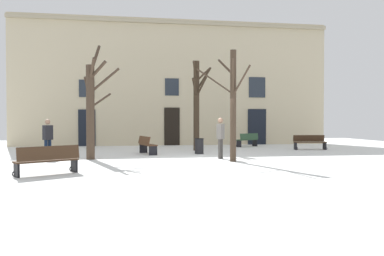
{
  "coord_description": "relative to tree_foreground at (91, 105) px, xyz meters",
  "views": [
    {
      "loc": [
        -2.6,
        -15.23,
        1.63
      ],
      "look_at": [
        0.0,
        1.84,
        1.29
      ],
      "focal_mm": 34.46,
      "sensor_mm": 36.0,
      "label": 1
    }
  ],
  "objects": [
    {
      "name": "litter_bin",
      "position": [
        4.93,
        1.79,
        -1.89
      ],
      "size": [
        0.46,
        0.46,
        0.77
      ],
      "color": "black",
      "rests_on": "ground"
    },
    {
      "name": "streetlamp",
      "position": [
        -0.77,
        6.14,
        0.17
      ],
      "size": [
        0.3,
        0.3,
        4.02
      ],
      "color": "black",
      "rests_on": "ground"
    },
    {
      "name": "tree_center",
      "position": [
        5.67,
        -1.74,
        0.08
      ],
      "size": [
        1.92,
        1.63,
        4.45
      ],
      "color": "#423326",
      "rests_on": "ground"
    },
    {
      "name": "person_by_shop_door",
      "position": [
        5.45,
        -0.59,
        -1.29
      ],
      "size": [
        0.4,
        0.44,
        1.76
      ],
      "rotation": [
        0.0,
        0.0,
        0.95
      ],
      "color": "#403D3A",
      "rests_on": "ground"
    },
    {
      "name": "bench_back_to_back_right",
      "position": [
        8.79,
        6.25,
        -1.84
      ],
      "size": [
        1.56,
        1.09,
        0.85
      ],
      "rotation": [
        0.0,
        0.0,
        3.62
      ],
      "color": "#2D4C33",
      "rests_on": "ground"
    },
    {
      "name": "tree_foreground",
      "position": [
        0.0,
        0.0,
        0.0
      ],
      "size": [
        1.59,
        1.8,
        5.0
      ],
      "color": "#423326",
      "rests_on": "ground"
    },
    {
      "name": "bench_back_to_back_left",
      "position": [
        11.56,
        3.5,
        -1.85
      ],
      "size": [
        1.85,
        0.68,
        0.82
      ],
      "rotation": [
        0.0,
        0.0,
        6.16
      ],
      "color": "#3D2819",
      "rests_on": "ground"
    },
    {
      "name": "bench_facing_shops",
      "position": [
        2.39,
        2.08,
        -1.82
      ],
      "size": [
        0.92,
        1.68,
        0.88
      ],
      "rotation": [
        0.0,
        0.0,
        1.86
      ],
      "color": "#51331E",
      "rests_on": "ground"
    },
    {
      "name": "ground_plane",
      "position": [
        4.46,
        -0.79,
        -2.28
      ],
      "size": [
        33.85,
        33.85,
        0.0
      ],
      "primitive_type": "plane",
      "color": "white"
    },
    {
      "name": "building_facade",
      "position": [
        4.46,
        8.58,
        1.98
      ],
      "size": [
        21.15,
        0.6,
        8.4
      ],
      "color": "beige",
      "rests_on": "ground"
    },
    {
      "name": "person_crossing_plaza",
      "position": [
        -1.88,
        0.5,
        -1.34
      ],
      "size": [
        0.42,
        0.43,
        1.69
      ],
      "rotation": [
        0.0,
        0.0,
        3.98
      ],
      "color": "black",
      "rests_on": "ground"
    },
    {
      "name": "tree_left_of_center",
      "position": [
        5.15,
        3.84,
        0.36
      ],
      "size": [
        1.31,
        1.39,
        4.89
      ],
      "color": "#382B1E",
      "rests_on": "ground"
    },
    {
      "name": "bench_near_lamp",
      "position": [
        -0.78,
        -4.4,
        -1.83
      ],
      "size": [
        1.83,
        1.39,
        0.88
      ],
      "rotation": [
        0.0,
        0.0,
        3.69
      ],
      "color": "#3D2819",
      "rests_on": "ground"
    }
  ]
}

